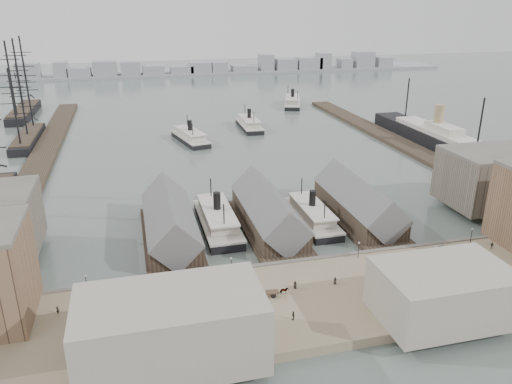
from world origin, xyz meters
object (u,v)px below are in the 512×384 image
object	(u,v)px
horse_cart_left	(171,302)
horse_cart_right	(412,277)
ferry_docked_west	(217,219)
horse_cart_center	(280,292)
tram	(452,263)
ocean_steamer	(436,137)

from	to	relation	value
horse_cart_left	horse_cart_right	world-z (taller)	horse_cart_left
ferry_docked_west	horse_cart_center	bearing A→B (deg)	-81.65
horse_cart_left	horse_cart_center	size ratio (longest dim) A/B	0.98
ferry_docked_west	horse_cart_right	bearing A→B (deg)	-49.23
tram	horse_cart_left	size ratio (longest dim) A/B	2.22
ocean_steamer	horse_cart_center	world-z (taller)	ocean_steamer
ferry_docked_west	ocean_steamer	bearing A→B (deg)	29.26
ferry_docked_west	tram	size ratio (longest dim) A/B	2.88
ferry_docked_west	horse_cart_right	world-z (taller)	ferry_docked_west
tram	horse_cart_right	distance (m)	10.49
horse_cart_center	horse_cart_right	distance (m)	29.07
horse_cart_right	horse_cart_left	bearing A→B (deg)	80.65
ferry_docked_west	horse_cart_left	size ratio (longest dim) A/B	6.39
ocean_steamer	tram	world-z (taller)	ocean_steamer
tram	horse_cart_left	distance (m)	61.00
ocean_steamer	horse_cart_left	xyz separation A→B (m)	(-120.87, -96.22, -0.99)
ocean_steamer	ferry_docked_west	bearing A→B (deg)	-150.74
tram	horse_cart_right	xyz separation A→B (m)	(-10.34, -1.38, -1.11)
ferry_docked_west	ocean_steamer	size ratio (longest dim) A/B	0.35
tram	horse_cart_center	distance (m)	39.40
horse_cart_left	horse_cart_right	size ratio (longest dim) A/B	1.02
ocean_steamer	horse_cart_left	size ratio (longest dim) A/B	18.48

